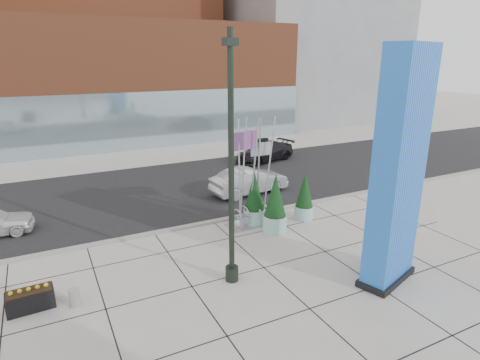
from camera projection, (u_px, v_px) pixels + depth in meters
name	position (u px, v px, depth m)	size (l,w,h in m)	color
ground	(230.00, 262.00, 16.16)	(160.00, 160.00, 0.00)	#9E9991
street_asphalt	(160.00, 191.00, 24.68)	(80.00, 12.00, 0.02)	black
curb_edge	(195.00, 225.00, 19.55)	(80.00, 0.30, 0.12)	gray
tower_podium	(117.00, 83.00, 37.98)	(34.00, 10.00, 11.00)	brown
tower_glass_front	(131.00, 122.00, 34.77)	(34.00, 0.60, 5.00)	#8CA5B2
building_grey_parking	(304.00, 47.00, 51.97)	(20.00, 18.00, 18.00)	slate
blue_pylon	(398.00, 175.00, 13.73)	(2.74, 1.85, 8.38)	#0D31C4
lamp_post	(231.00, 188.00, 13.80)	(0.60, 0.49, 8.82)	black
public_art_sculpture	(251.00, 198.00, 19.40)	(2.41, 1.33, 5.30)	#B6B9BC
concrete_bollard	(75.00, 297.00, 13.25)	(0.33, 0.33, 0.65)	gray
overhead_street_sign	(246.00, 151.00, 19.52)	(1.94, 0.33, 4.10)	black
round_planter_east	(304.00, 197.00, 20.16)	(0.97, 0.97, 2.43)	#96CBC1
round_planter_mid	(275.00, 204.00, 18.68)	(1.13, 1.13, 2.82)	#96CBC1
round_planter_west	(254.00, 199.00, 19.58)	(1.06, 1.06, 2.66)	#96CBC1
box_planter_north	(30.00, 299.00, 13.10)	(1.48, 0.79, 0.79)	black
car_silver_mid	(249.00, 181.00, 24.01)	(1.65, 4.74, 1.56)	#B7B9C0
car_dark_east	(265.00, 152.00, 31.49)	(2.06, 5.07, 1.47)	black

